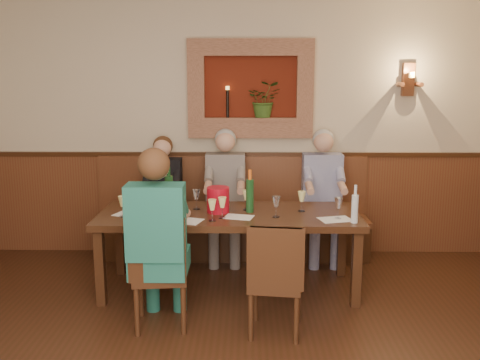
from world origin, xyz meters
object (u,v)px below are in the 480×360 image
object	(u,v)px
chair_near_left	(161,294)
wine_bottle_green_a	(250,195)
person_bench_right	(322,207)
spittoon_bucket	(218,200)
water_bottle	(355,208)
chair_near_right	(275,301)
person_chair_front	(159,254)
dining_table	(229,221)
bench	(232,228)
wine_bottle_green_b	(169,192)
person_bench_left	(163,210)
person_bench_mid	(225,207)

from	to	relation	value
chair_near_left	wine_bottle_green_a	xyz separation A→B (m)	(0.72, 0.80, 0.64)
person_bench_right	spittoon_bucket	world-z (taller)	person_bench_right
spittoon_bucket	water_bottle	size ratio (longest dim) A/B	0.71
chair_near_right	person_chair_front	distance (m)	0.98
dining_table	chair_near_right	bearing A→B (deg)	-65.97
chair_near_right	water_bottle	size ratio (longest dim) A/B	2.74
water_bottle	spittoon_bucket	bearing A→B (deg)	164.04
water_bottle	chair_near_left	bearing A→B (deg)	-164.68
spittoon_bucket	bench	bearing A→B (deg)	83.56
spittoon_bucket	wine_bottle_green_b	size ratio (longest dim) A/B	0.57
wine_bottle_green_b	water_bottle	bearing A→B (deg)	-14.84
wine_bottle_green_a	dining_table	bearing A→B (deg)	-169.34
chair_near_right	spittoon_bucket	bearing A→B (deg)	126.02
dining_table	person_bench_right	bearing A→B (deg)	40.46
bench	spittoon_bucket	world-z (taller)	bench
wine_bottle_green_a	water_bottle	size ratio (longest dim) A/B	1.20
dining_table	person_bench_left	distance (m)	1.13
bench	person_bench_mid	size ratio (longest dim) A/B	2.09
person_chair_front	spittoon_bucket	distance (m)	0.94
dining_table	spittoon_bucket	world-z (taller)	spittoon_bucket
dining_table	water_bottle	world-z (taller)	water_bottle
person_bench_left	wine_bottle_green_a	xyz separation A→B (m)	(0.94, -0.80, 0.36)
chair_near_right	chair_near_left	bearing A→B (deg)	-179.48
person_bench_left	person_bench_right	bearing A→B (deg)	-0.09
person_bench_left	person_bench_right	xyz separation A→B (m)	(1.73, -0.00, 0.04)
chair_near_left	person_bench_mid	distance (m)	1.69
wine_bottle_green_a	water_bottle	distance (m)	0.97
person_bench_mid	person_chair_front	size ratio (longest dim) A/B	0.97
person_chair_front	wine_bottle_green_a	bearing A→B (deg)	48.41
dining_table	bench	size ratio (longest dim) A/B	0.80
person_bench_left	person_chair_front	bearing A→B (deg)	-82.31
person_bench_right	wine_bottle_green_b	bearing A→B (deg)	-155.36
person_bench_right	water_bottle	world-z (taller)	person_bench_right
person_bench_left	person_chair_front	distance (m)	1.63
person_bench_mid	wine_bottle_green_b	size ratio (longest dim) A/B	3.47
chair_near_right	person_chair_front	size ratio (longest dim) A/B	0.62
dining_table	wine_bottle_green_b	world-z (taller)	wine_bottle_green_b
bench	person_bench_left	world-z (taller)	person_bench_left
bench	wine_bottle_green_b	xyz separation A→B (m)	(-0.57, -0.82, 0.59)
chair_near_left	wine_bottle_green_b	bearing A→B (deg)	86.73
bench	person_bench_mid	distance (m)	0.29
dining_table	bench	world-z (taller)	bench
person_bench_right	wine_bottle_green_b	size ratio (longest dim) A/B	3.46
person_chair_front	water_bottle	xyz separation A→B (m)	(1.62, 0.46, 0.27)
water_bottle	bench	bearing A→B (deg)	130.98
spittoon_bucket	chair_near_left	bearing A→B (deg)	-118.29
dining_table	spittoon_bucket	distance (m)	0.22
bench	wine_bottle_green_a	bearing A→B (deg)	-78.07
person_chair_front	wine_bottle_green_a	world-z (taller)	person_chair_front
person_bench_mid	wine_bottle_green_b	bearing A→B (deg)	-125.09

